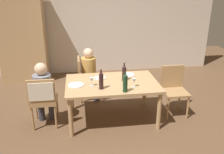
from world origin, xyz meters
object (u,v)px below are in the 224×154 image
object	(u,v)px
chair_right_end	(174,87)
wine_bottle_short_olive	(125,83)
chair_far_left	(85,76)
dining_table	(112,87)
wine_bottle_tall_green	(124,73)
armoire_cabinet	(22,38)
person_man_bearded	(43,89)
wine_glass_near_left	(92,80)
dinner_plate_guest_right	(76,85)
wine_glass_centre	(134,81)
dinner_plate_guest_left	(100,78)
chair_left_end	(43,96)
person_woman_host	(90,70)
wine_bottle_dark_red	(101,80)
dinner_plate_host	(128,75)

from	to	relation	value
chair_right_end	wine_bottle_short_olive	xyz separation A→B (m)	(-1.03, -0.51, 0.35)
chair_right_end	chair_far_left	bearing A→B (deg)	-26.56
dining_table	wine_bottle_tall_green	world-z (taller)	wine_bottle_tall_green
armoire_cabinet	person_man_bearded	size ratio (longest dim) A/B	1.92
wine_glass_near_left	dinner_plate_guest_right	xyz separation A→B (m)	(-0.27, 0.06, -0.10)
chair_far_left	chair_right_end	distance (m)	1.82
wine_bottle_tall_green	wine_bottle_short_olive	xyz separation A→B (m)	(-0.07, -0.48, 0.01)
chair_far_left	chair_right_end	bearing A→B (deg)	63.44
wine_glass_centre	dinner_plate_guest_left	xyz separation A→B (m)	(-0.53, 0.48, -0.10)
dinner_plate_guest_left	armoire_cabinet	bearing A→B (deg)	129.98
wine_bottle_tall_green	wine_bottle_short_olive	distance (m)	0.48
chair_right_end	dinner_plate_guest_left	xyz separation A→B (m)	(-1.37, 0.14, 0.20)
chair_left_end	person_man_bearded	world-z (taller)	person_man_bearded
person_woman_host	wine_glass_near_left	size ratio (longest dim) A/B	7.54
armoire_cabinet	wine_bottle_tall_green	bearing A→B (deg)	-46.14
armoire_cabinet	chair_far_left	xyz separation A→B (m)	(1.45, -1.37, -0.56)
wine_bottle_tall_green	wine_bottle_short_olive	world-z (taller)	wine_bottle_short_olive
wine_bottle_dark_red	wine_glass_near_left	bearing A→B (deg)	134.85
chair_far_left	dinner_plate_host	distance (m)	1.01
armoire_cabinet	chair_far_left	size ratio (longest dim) A/B	2.37
dining_table	wine_bottle_dark_red	xyz separation A→B (m)	(-0.21, -0.25, 0.23)
chair_far_left	wine_bottle_dark_red	world-z (taller)	wine_bottle_dark_red
armoire_cabinet	person_woman_host	xyz separation A→B (m)	(1.57, -1.37, -0.45)
chair_right_end	dinner_plate_guest_right	world-z (taller)	chair_right_end
wine_bottle_dark_red	chair_right_end	bearing A→B (deg)	13.61
chair_far_left	wine_bottle_tall_green	xyz separation A→B (m)	(0.67, -0.84, 0.34)
person_woman_host	wine_bottle_short_olive	world-z (taller)	person_woman_host
armoire_cabinet	chair_right_end	bearing A→B (deg)	-35.32
person_woman_host	wine_bottle_short_olive	xyz separation A→B (m)	(0.49, -1.32, 0.23)
person_woman_host	wine_glass_centre	xyz separation A→B (m)	(0.67, -1.15, 0.18)
chair_left_end	wine_glass_centre	size ratio (longest dim) A/B	6.17
wine_bottle_dark_red	dinner_plate_guest_left	xyz separation A→B (m)	(0.02, 0.48, -0.15)
chair_left_end	wine_glass_near_left	xyz separation A→B (m)	(0.82, 0.02, 0.24)
chair_left_end	dinner_plate_guest_left	size ratio (longest dim) A/B	4.17
wine_bottle_dark_red	person_man_bearded	bearing A→B (deg)	164.06
wine_bottle_short_olive	wine_glass_centre	size ratio (longest dim) A/B	2.27
chair_far_left	person_man_bearded	size ratio (longest dim) A/B	0.81
wine_bottle_tall_green	wine_bottle_dark_red	bearing A→B (deg)	-144.71
dining_table	person_woman_host	size ratio (longest dim) A/B	1.43
dinner_plate_guest_right	wine_glass_near_left	bearing A→B (deg)	-13.04
armoire_cabinet	dining_table	xyz separation A→B (m)	(1.90, -2.27, -0.45)
armoire_cabinet	dining_table	world-z (taller)	armoire_cabinet
wine_bottle_tall_green	wine_bottle_dark_red	world-z (taller)	wine_bottle_dark_red
person_man_bearded	wine_glass_centre	xyz separation A→B (m)	(1.52, -0.27, 0.18)
chair_far_left	wine_bottle_dark_red	distance (m)	1.23
chair_far_left	wine_bottle_short_olive	distance (m)	1.49
armoire_cabinet	wine_bottle_dark_red	xyz separation A→B (m)	(1.69, -2.52, -0.22)
chair_right_end	wine_bottle_dark_red	size ratio (longest dim) A/B	2.74
wine_glass_near_left	wine_glass_centre	world-z (taller)	same
chair_far_left	wine_bottle_short_olive	xyz separation A→B (m)	(0.60, -1.32, 0.35)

